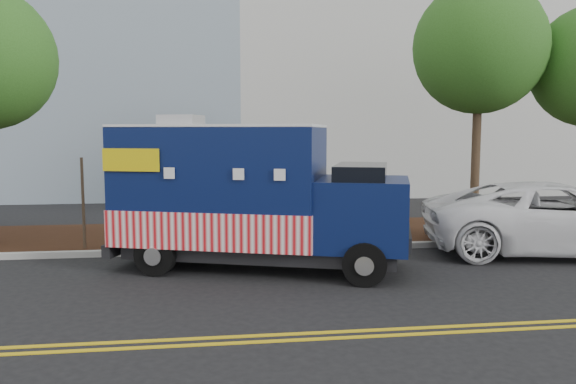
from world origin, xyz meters
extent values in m
plane|color=black|center=(0.00, 0.00, 0.00)|extent=(120.00, 120.00, 0.00)
cube|color=#9E9E99|center=(0.00, 1.40, 0.07)|extent=(120.00, 0.18, 0.15)
cube|color=black|center=(0.00, 3.50, 0.07)|extent=(120.00, 4.00, 0.15)
cube|color=gold|center=(0.00, -4.45, 0.01)|extent=(120.00, 0.10, 0.01)
cube|color=gold|center=(0.00, -4.70, 0.01)|extent=(120.00, 0.10, 0.01)
cylinder|color=#38281C|center=(8.59, 3.43, 2.26)|extent=(0.26, 0.26, 4.51)
sphere|color=#295818|center=(8.59, 3.43, 5.48)|extent=(3.87, 3.87, 3.87)
cube|color=#473828|center=(-2.39, 1.71, 1.20)|extent=(0.06, 0.06, 2.40)
cube|color=black|center=(1.87, -0.27, 0.44)|extent=(6.15, 3.72, 0.29)
cube|color=#091543|center=(0.98, 0.02, 1.87)|extent=(4.90, 3.65, 2.50)
cube|color=red|center=(0.98, 0.02, 0.99)|extent=(4.96, 3.72, 0.78)
cube|color=white|center=(0.98, 0.02, 3.14)|extent=(4.90, 3.65, 0.06)
cube|color=#B7B7BA|center=(0.10, 0.32, 3.28)|extent=(1.05, 1.05, 0.23)
cube|color=#091543|center=(3.95, -0.96, 1.30)|extent=(2.48, 2.71, 1.46)
cube|color=black|center=(3.90, -0.95, 2.00)|extent=(1.63, 2.25, 0.68)
cube|color=black|center=(4.85, -1.27, 0.81)|extent=(0.74, 2.00, 0.31)
cube|color=black|center=(-1.14, 0.73, 0.47)|extent=(0.92, 2.28, 0.29)
cube|color=#B7B7BA|center=(-1.11, 0.72, 1.92)|extent=(0.63, 1.79, 1.98)
cube|color=#B7B7BA|center=(1.67, 1.10, 1.92)|extent=(1.79, 0.63, 1.14)
cube|color=yellow|center=(-0.89, -0.66, 2.44)|extent=(1.19, 0.41, 0.47)
cube|color=yellow|center=(-0.11, 1.69, 2.44)|extent=(1.19, 0.41, 0.47)
cylinder|color=black|center=(3.71, -2.00, 0.44)|extent=(0.92, 0.55, 0.87)
cylinder|color=black|center=(4.38, 0.01, 0.44)|extent=(0.92, 0.55, 0.87)
cylinder|color=black|center=(-0.44, -0.62, 0.44)|extent=(0.92, 0.55, 0.87)
cylinder|color=black|center=(0.23, 1.39, 0.44)|extent=(0.92, 0.55, 0.87)
imported|color=white|center=(9.22, 0.24, 0.89)|extent=(6.90, 4.25, 1.78)
camera|label=1|loc=(0.79, -12.48, 3.01)|focal=35.00mm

